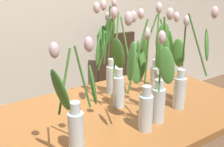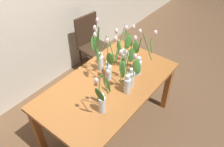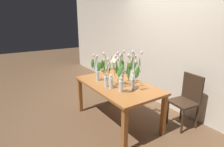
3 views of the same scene
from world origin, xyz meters
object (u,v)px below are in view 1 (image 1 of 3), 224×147
at_px(dining_chair, 121,76).
at_px(tulip_vase_2, 157,63).
at_px(tulip_vase_4, 118,72).
at_px(dining_table, 115,127).
at_px(tulip_vase_0, 109,59).
at_px(tulip_vase_6, 160,88).
at_px(tulip_vase_1, 184,76).
at_px(tulip_vase_3, 143,95).
at_px(tulip_vase_5, 76,115).

bearing_deg(dining_chair, tulip_vase_2, -114.33).
bearing_deg(tulip_vase_4, dining_table, -139.63).
bearing_deg(dining_table, tulip_vase_0, 61.47).
bearing_deg(tulip_vase_2, tulip_vase_6, -130.60).
bearing_deg(tulip_vase_1, dining_chair, 70.36).
distance_m(tulip_vase_0, dining_chair, 1.03).
bearing_deg(tulip_vase_0, tulip_vase_2, -44.92).
relative_size(tulip_vase_0, tulip_vase_1, 1.02).
height_order(tulip_vase_3, tulip_vase_4, tulip_vase_4).
xyz_separation_m(tulip_vase_2, dining_chair, (0.41, 0.91, -0.43)).
xyz_separation_m(tulip_vase_0, tulip_vase_5, (-0.48, -0.46, -0.05)).
distance_m(tulip_vase_5, tulip_vase_6, 0.47).
relative_size(tulip_vase_0, tulip_vase_3, 1.02).
relative_size(tulip_vase_1, tulip_vase_2, 0.99).
bearing_deg(dining_table, tulip_vase_6, -59.96).
distance_m(tulip_vase_1, tulip_vase_3, 0.36).
height_order(tulip_vase_1, tulip_vase_4, tulip_vase_4).
xyz_separation_m(dining_table, tulip_vase_6, (0.12, -0.21, 0.28)).
bearing_deg(dining_table, tulip_vase_2, 7.15).
distance_m(tulip_vase_2, tulip_vase_6, 0.34).
relative_size(tulip_vase_3, tulip_vase_6, 1.01).
height_order(tulip_vase_1, tulip_vase_6, tulip_vase_1).
bearing_deg(tulip_vase_0, tulip_vase_5, -136.06).
distance_m(dining_table, tulip_vase_6, 0.37).
bearing_deg(tulip_vase_1, tulip_vase_3, -170.01).
height_order(dining_table, dining_chair, dining_chair).
height_order(tulip_vase_0, tulip_vase_3, tulip_vase_0).
xyz_separation_m(dining_table, tulip_vase_2, (0.35, 0.04, 0.31)).
xyz_separation_m(dining_table, tulip_vase_0, (0.14, 0.25, 0.31)).
relative_size(dining_table, tulip_vase_4, 2.74).
xyz_separation_m(tulip_vase_4, dining_chair, (0.70, 0.90, -0.43)).
height_order(tulip_vase_3, tulip_vase_6, tulip_vase_3).
height_order(dining_table, tulip_vase_4, tulip_vase_4).
bearing_deg(dining_chair, tulip_vase_1, -109.64).
xyz_separation_m(tulip_vase_3, dining_chair, (0.76, 1.18, -0.40)).
distance_m(tulip_vase_3, tulip_vase_5, 0.34).
height_order(tulip_vase_0, tulip_vase_4, tulip_vase_0).
bearing_deg(tulip_vase_6, dining_chair, 61.54).
height_order(dining_table, tulip_vase_5, tulip_vase_5).
height_order(dining_table, tulip_vase_6, tulip_vase_6).
relative_size(dining_table, tulip_vase_0, 2.73).
distance_m(tulip_vase_2, tulip_vase_4, 0.29).
xyz_separation_m(tulip_vase_2, tulip_vase_6, (-0.22, -0.26, -0.03)).
bearing_deg(tulip_vase_2, tulip_vase_3, -142.14).
distance_m(tulip_vase_0, tulip_vase_2, 0.29).
bearing_deg(tulip_vase_2, tulip_vase_5, -159.75).
bearing_deg(tulip_vase_0, dining_table, -118.53).
distance_m(tulip_vase_4, tulip_vase_5, 0.47).
xyz_separation_m(tulip_vase_0, tulip_vase_3, (-0.14, -0.48, -0.03)).
bearing_deg(dining_chair, tulip_vase_3, -122.76).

